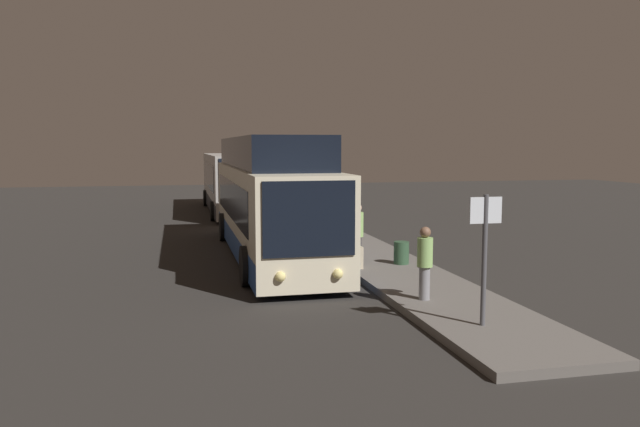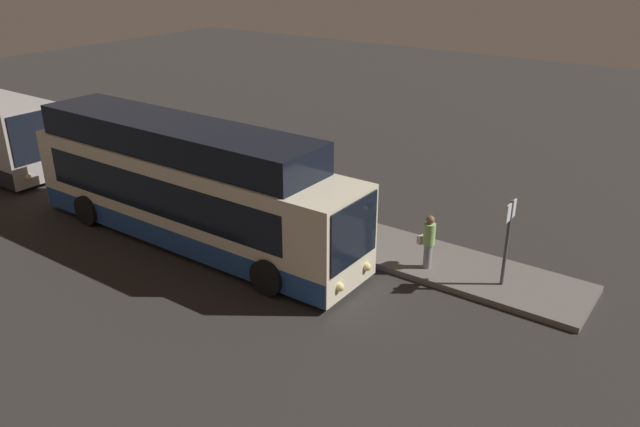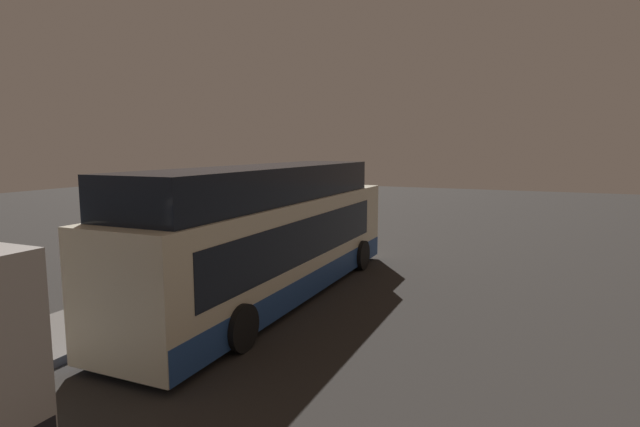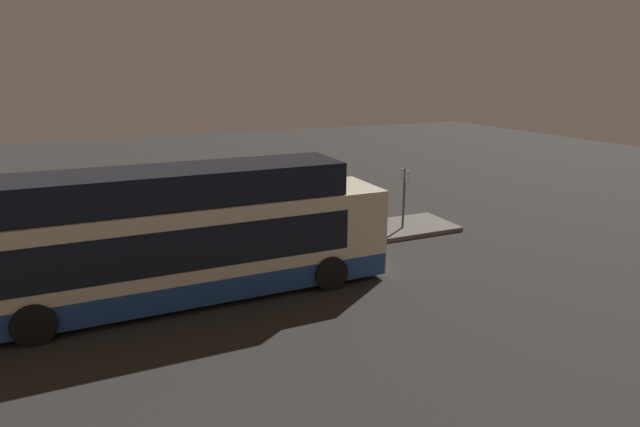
{
  "view_description": "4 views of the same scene",
  "coord_description": "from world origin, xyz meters",
  "px_view_note": "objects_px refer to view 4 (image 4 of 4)",
  "views": [
    {
      "loc": [
        18.24,
        -3.03,
        3.58
      ],
      "look_at": [
        2.98,
        0.48,
        1.88
      ],
      "focal_mm": 35.0,
      "sensor_mm": 36.0,
      "label": 1
    },
    {
      "loc": [
        12.26,
        -12.57,
        8.88
      ],
      "look_at": [
        2.98,
        0.48,
        1.88
      ],
      "focal_mm": 35.0,
      "sensor_mm": 36.0,
      "label": 2
    },
    {
      "loc": [
        -14.13,
        -7.03,
        4.37
      ],
      "look_at": [
        2.98,
        0.48,
        1.88
      ],
      "focal_mm": 28.0,
      "sensor_mm": 36.0,
      "label": 3
    },
    {
      "loc": [
        -3.42,
        -14.1,
        6.44
      ],
      "look_at": [
        2.98,
        0.48,
        1.88
      ],
      "focal_mm": 28.0,
      "sensor_mm": 36.0,
      "label": 4
    }
  ],
  "objects_px": {
    "bus_lead": "(178,242)",
    "suitcase": "(273,245)",
    "passenger_waiting": "(256,229)",
    "passenger_boarding": "(361,215)",
    "sign_post": "(404,191)",
    "trash_bin": "(253,235)"
  },
  "relations": [
    {
      "from": "bus_lead",
      "to": "suitcase",
      "type": "distance_m",
      "value": 4.19
    },
    {
      "from": "bus_lead",
      "to": "passenger_waiting",
      "type": "distance_m",
      "value": 3.64
    },
    {
      "from": "passenger_boarding",
      "to": "sign_post",
      "type": "height_order",
      "value": "sign_post"
    },
    {
      "from": "bus_lead",
      "to": "sign_post",
      "type": "distance_m",
      "value": 9.77
    },
    {
      "from": "suitcase",
      "to": "sign_post",
      "type": "distance_m",
      "value": 6.08
    },
    {
      "from": "sign_post",
      "to": "trash_bin",
      "type": "height_order",
      "value": "sign_post"
    },
    {
      "from": "trash_bin",
      "to": "suitcase",
      "type": "bearing_deg",
      "value": -77.2
    },
    {
      "from": "passenger_waiting",
      "to": "trash_bin",
      "type": "xyz_separation_m",
      "value": [
        0.24,
        1.29,
        -0.64
      ]
    },
    {
      "from": "bus_lead",
      "to": "sign_post",
      "type": "relative_size",
      "value": 4.93
    },
    {
      "from": "bus_lead",
      "to": "trash_bin",
      "type": "distance_m",
      "value": 4.79
    },
    {
      "from": "bus_lead",
      "to": "suitcase",
      "type": "xyz_separation_m",
      "value": [
        3.49,
        1.97,
        -1.24
      ]
    },
    {
      "from": "sign_post",
      "to": "passenger_waiting",
      "type": "bearing_deg",
      "value": -174.55
    },
    {
      "from": "passenger_waiting",
      "to": "trash_bin",
      "type": "relative_size",
      "value": 2.73
    },
    {
      "from": "passenger_boarding",
      "to": "sign_post",
      "type": "relative_size",
      "value": 0.65
    },
    {
      "from": "bus_lead",
      "to": "passenger_waiting",
      "type": "xyz_separation_m",
      "value": [
        2.93,
        2.09,
        -0.58
      ]
    },
    {
      "from": "passenger_boarding",
      "to": "suitcase",
      "type": "height_order",
      "value": "passenger_boarding"
    },
    {
      "from": "passenger_boarding",
      "to": "trash_bin",
      "type": "bearing_deg",
      "value": 94.96
    },
    {
      "from": "passenger_waiting",
      "to": "sign_post",
      "type": "relative_size",
      "value": 0.71
    },
    {
      "from": "sign_post",
      "to": "trash_bin",
      "type": "relative_size",
      "value": 3.86
    },
    {
      "from": "passenger_waiting",
      "to": "passenger_boarding",
      "type": "bearing_deg",
      "value": -126.01
    },
    {
      "from": "bus_lead",
      "to": "passenger_boarding",
      "type": "bearing_deg",
      "value": 18.34
    },
    {
      "from": "passenger_boarding",
      "to": "trash_bin",
      "type": "relative_size",
      "value": 2.51
    }
  ]
}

